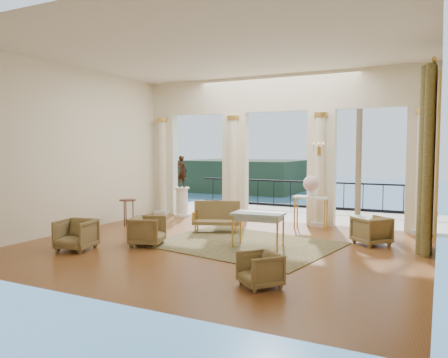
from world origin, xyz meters
The scene contains 23 objects.
floor centered at (0.00, 0.00, 0.00)m, with size 9.00×9.00×0.00m, color #55240C.
room_walls centered at (0.00, -1.12, 2.88)m, with size 9.00×9.00×9.00m.
arcade centered at (0.00, 3.82, 2.58)m, with size 9.00×0.56×4.50m.
terrace centered at (0.00, 5.80, -0.05)m, with size 10.00×3.60×0.10m, color beige.
balustrade centered at (0.00, 7.40, 0.41)m, with size 9.00×0.06×1.03m.
palm_tree centered at (2.00, 6.60, 4.09)m, with size 2.00×2.00×4.50m.
headland centered at (-30.00, 70.00, -3.00)m, with size 22.00×18.00×6.00m, color black.
sea centered at (0.00, 60.00, -6.00)m, with size 160.00×160.00×0.00m, color #2F6392.
curtain centered at (4.28, 1.50, 2.02)m, with size 0.33×1.40×4.09m.
window_frame centered at (4.47, 1.50, 2.10)m, with size 0.04×1.60×3.40m, color gold.
wall_sconce centered at (1.40, 3.51, 2.23)m, with size 0.30×0.11×0.33m.
rug centered at (0.40, 0.47, 0.01)m, with size 4.08×3.17×0.02m, color #262D15.
armchair_a centered at (-2.73, -1.74, 0.38)m, with size 0.74×0.70×0.76m, color #48391D.
armchair_b centered at (1.93, -2.34, 0.31)m, with size 0.61×0.57×0.63m, color #48391D.
armchair_c centered at (3.11, 1.80, 0.37)m, with size 0.72×0.67×0.74m, color #48391D.
armchair_d centered at (-1.59, -0.63, 0.37)m, with size 0.73×0.68×0.75m, color #48391D.
settee centered at (-0.89, 1.56, 0.41)m, with size 1.37×0.96×0.84m.
game_table centered at (0.80, 0.36, 0.71)m, with size 1.21×0.72×0.80m.
pedestal centered at (-3.21, 3.50, 0.47)m, with size 0.53×0.53×0.98m.
statue centered at (-3.21, 3.50, 1.51)m, with size 0.39×0.25×1.07m, color black.
console_table centered at (1.28, 3.14, 0.77)m, with size 1.02×0.55×0.92m.
urn centered at (1.28, 3.14, 1.26)m, with size 0.45×0.45×0.59m.
side_table centered at (-3.65, 1.21, 0.67)m, with size 0.48×0.48×0.78m.
Camera 1 is at (4.54, -8.90, 2.27)m, focal length 35.00 mm.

